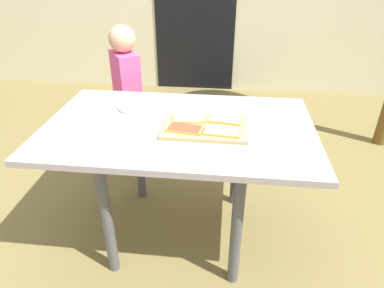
{
  "coord_description": "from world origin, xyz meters",
  "views": [
    {
      "loc": [
        0.24,
        -1.52,
        1.49
      ],
      "look_at": [
        0.07,
        0.0,
        0.61
      ],
      "focal_mm": 32.0,
      "sensor_mm": 36.0,
      "label": 1
    }
  ],
  "objects_px": {
    "cutting_board": "(205,128)",
    "pizza_slice_far_left": "(189,119)",
    "pizza_slice_near_right": "(222,132)",
    "plate_white_left": "(138,106)",
    "dining_table": "(179,139)",
    "child_left": "(127,91)",
    "pizza_slice_far_right": "(225,120)",
    "pizza_slice_near_left": "(185,129)"
  },
  "relations": [
    {
      "from": "dining_table",
      "to": "cutting_board",
      "type": "distance_m",
      "value": 0.17
    },
    {
      "from": "dining_table",
      "to": "cutting_board",
      "type": "bearing_deg",
      "value": -15.17
    },
    {
      "from": "pizza_slice_near_right",
      "to": "pizza_slice_far_left",
      "type": "relative_size",
      "value": 0.99
    },
    {
      "from": "dining_table",
      "to": "pizza_slice_near_left",
      "type": "relative_size",
      "value": 7.47
    },
    {
      "from": "pizza_slice_near_right",
      "to": "plate_white_left",
      "type": "height_order",
      "value": "pizza_slice_near_right"
    },
    {
      "from": "pizza_slice_near_left",
      "to": "plate_white_left",
      "type": "bearing_deg",
      "value": 136.69
    },
    {
      "from": "plate_white_left",
      "to": "child_left",
      "type": "distance_m",
      "value": 0.53
    },
    {
      "from": "pizza_slice_far_right",
      "to": "pizza_slice_near_left",
      "type": "bearing_deg",
      "value": -146.92
    },
    {
      "from": "pizza_slice_near_left",
      "to": "child_left",
      "type": "distance_m",
      "value": 0.93
    },
    {
      "from": "child_left",
      "to": "cutting_board",
      "type": "bearing_deg",
      "value": -49.84
    },
    {
      "from": "pizza_slice_near_left",
      "to": "child_left",
      "type": "height_order",
      "value": "child_left"
    },
    {
      "from": "dining_table",
      "to": "pizza_slice_near_right",
      "type": "height_order",
      "value": "pizza_slice_near_right"
    },
    {
      "from": "child_left",
      "to": "pizza_slice_far_left",
      "type": "bearing_deg",
      "value": -51.82
    },
    {
      "from": "pizza_slice_near_left",
      "to": "plate_white_left",
      "type": "relative_size",
      "value": 0.79
    },
    {
      "from": "pizza_slice_near_right",
      "to": "plate_white_left",
      "type": "bearing_deg",
      "value": 148.34
    },
    {
      "from": "pizza_slice_far_left",
      "to": "pizza_slice_far_right",
      "type": "bearing_deg",
      "value": 3.86
    },
    {
      "from": "dining_table",
      "to": "child_left",
      "type": "relative_size",
      "value": 1.26
    },
    {
      "from": "cutting_board",
      "to": "pizza_slice_near_left",
      "type": "bearing_deg",
      "value": -150.59
    },
    {
      "from": "cutting_board",
      "to": "pizza_slice_near_right",
      "type": "relative_size",
      "value": 2.32
    },
    {
      "from": "pizza_slice_near_right",
      "to": "child_left",
      "type": "relative_size",
      "value": 0.17
    },
    {
      "from": "child_left",
      "to": "dining_table",
      "type": "bearing_deg",
      "value": -55.43
    },
    {
      "from": "pizza_slice_far_right",
      "to": "pizza_slice_far_left",
      "type": "distance_m",
      "value": 0.18
    },
    {
      "from": "pizza_slice_far_right",
      "to": "pizza_slice_far_left",
      "type": "bearing_deg",
      "value": -176.14
    },
    {
      "from": "pizza_slice_near_right",
      "to": "plate_white_left",
      "type": "distance_m",
      "value": 0.56
    },
    {
      "from": "dining_table",
      "to": "pizza_slice_near_right",
      "type": "distance_m",
      "value": 0.26
    },
    {
      "from": "pizza_slice_far_right",
      "to": "child_left",
      "type": "relative_size",
      "value": 0.17
    },
    {
      "from": "pizza_slice_near_right",
      "to": "pizza_slice_far_right",
      "type": "distance_m",
      "value": 0.13
    },
    {
      "from": "cutting_board",
      "to": "pizza_slice_far_right",
      "type": "bearing_deg",
      "value": 36.4
    },
    {
      "from": "pizza_slice_near_left",
      "to": "child_left",
      "type": "relative_size",
      "value": 0.17
    },
    {
      "from": "plate_white_left",
      "to": "dining_table",
      "type": "bearing_deg",
      "value": -37.14
    },
    {
      "from": "cutting_board",
      "to": "pizza_slice_far_left",
      "type": "relative_size",
      "value": 2.29
    },
    {
      "from": "pizza_slice_far_left",
      "to": "plate_white_left",
      "type": "bearing_deg",
      "value": 150.37
    },
    {
      "from": "cutting_board",
      "to": "child_left",
      "type": "bearing_deg",
      "value": 130.16
    },
    {
      "from": "plate_white_left",
      "to": "child_left",
      "type": "relative_size",
      "value": 0.21
    },
    {
      "from": "pizza_slice_near_left",
      "to": "pizza_slice_far_right",
      "type": "relative_size",
      "value": 1.0
    },
    {
      "from": "pizza_slice_near_right",
      "to": "child_left",
      "type": "height_order",
      "value": "child_left"
    },
    {
      "from": "pizza_slice_near_right",
      "to": "pizza_slice_far_right",
      "type": "relative_size",
      "value": 0.98
    },
    {
      "from": "pizza_slice_near_right",
      "to": "pizza_slice_far_right",
      "type": "bearing_deg",
      "value": 85.94
    },
    {
      "from": "pizza_slice_far_left",
      "to": "plate_white_left",
      "type": "relative_size",
      "value": 0.78
    },
    {
      "from": "cutting_board",
      "to": "pizza_slice_far_left",
      "type": "distance_m",
      "value": 0.1
    },
    {
      "from": "child_left",
      "to": "pizza_slice_far_right",
      "type": "bearing_deg",
      "value": -42.8
    },
    {
      "from": "pizza_slice_far_right",
      "to": "plate_white_left",
      "type": "relative_size",
      "value": 0.79
    }
  ]
}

